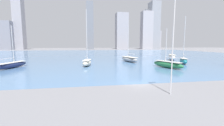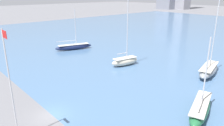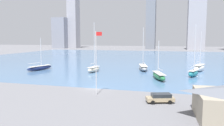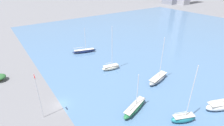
% 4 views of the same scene
% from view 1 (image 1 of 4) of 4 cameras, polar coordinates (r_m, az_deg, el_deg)
% --- Properties ---
extents(ground_plane, '(500.00, 500.00, 0.00)m').
position_cam_1_polar(ground_plane, '(23.34, 10.56, -7.92)').
color(ground_plane, slate).
extents(harbor_water, '(180.00, 140.00, 0.00)m').
position_cam_1_polar(harbor_water, '(91.70, -4.47, 3.30)').
color(harbor_water, '#4C7099').
rests_on(harbor_water, ground_plane).
extents(flag_pole, '(1.24, 0.14, 12.00)m').
position_cam_1_polar(flag_pole, '(19.02, 22.39, 8.05)').
color(flag_pole, silver).
rests_on(flag_pole, ground_plane).
extents(distant_city_skyline, '(191.47, 20.77, 68.13)m').
position_cam_1_polar(distant_city_skyline, '(194.29, -1.19, 12.91)').
color(distant_city_skyline, gray).
rests_on(distant_city_skyline, ground_plane).
extents(sailboat_white, '(5.39, 8.59, 12.77)m').
position_cam_1_polar(sailboat_white, '(62.43, 21.84, 2.10)').
color(sailboat_white, white).
rests_on(sailboat_white, harbor_water).
extents(sailboat_gray, '(4.81, 10.15, 14.18)m').
position_cam_1_polar(sailboat_gray, '(52.74, 6.55, 1.54)').
color(sailboat_gray, gray).
rests_on(sailboat_gray, harbor_water).
extents(sailboat_teal, '(4.13, 6.27, 14.52)m').
position_cam_1_polar(sailboat_teal, '(51.62, 25.55, 0.89)').
color(sailboat_teal, '#1E757F').
rests_on(sailboat_teal, harbor_water).
extents(sailboat_cream, '(3.20, 6.71, 15.57)m').
position_cam_1_polar(sailboat_cream, '(42.73, -9.52, 0.29)').
color(sailboat_cream, beige).
rests_on(sailboat_cream, harbor_water).
extents(sailboat_green, '(5.03, 9.69, 10.04)m').
position_cam_1_polar(sailboat_green, '(41.22, 20.39, -0.45)').
color(sailboat_green, '#236B3D').
rests_on(sailboat_green, harbor_water).
extents(sailboat_navy, '(4.69, 10.26, 10.80)m').
position_cam_1_polar(sailboat_navy, '(46.08, -33.82, -0.58)').
color(sailboat_navy, '#19234C').
rests_on(sailboat_navy, harbor_water).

